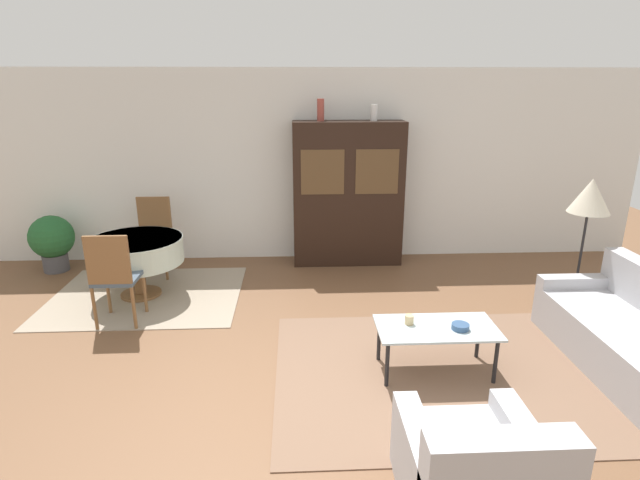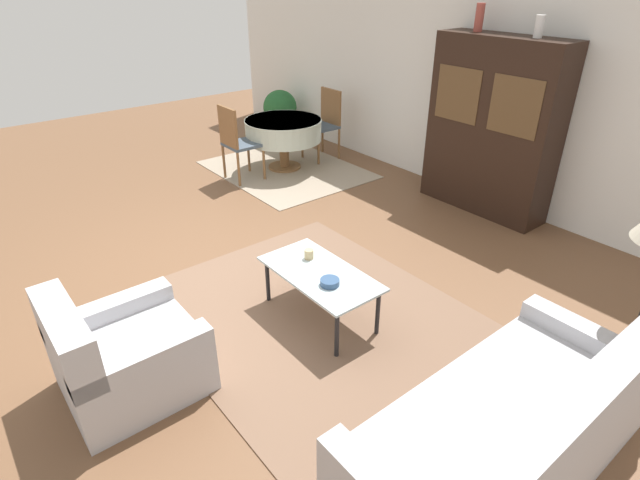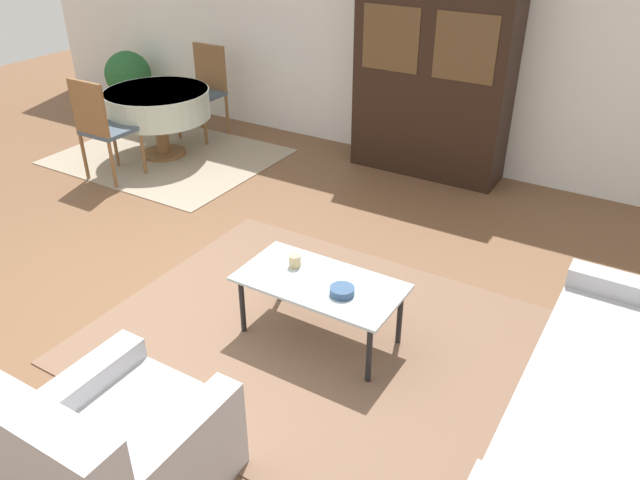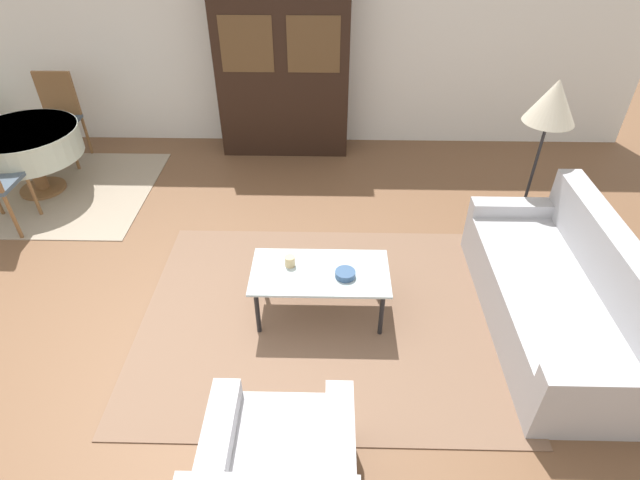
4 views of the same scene
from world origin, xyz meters
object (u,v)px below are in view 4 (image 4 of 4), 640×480
Objects in this scene: display_cabinet at (283,70)px; dining_table at (26,143)px; coffee_table at (320,276)px; floor_lamp at (552,106)px; cup at (290,261)px; bowl at (345,274)px; dining_chair_far at (58,112)px; couch at (560,297)px.

dining_table is (-2.65, -1.11, -0.43)m from display_cabinet.
display_cabinet is at bearing 99.56° from coffee_table.
coffee_table is 3.05m from display_cabinet.
cup is (-2.17, -1.13, -0.81)m from floor_lamp.
cup is at bearing -152.49° from floor_lamp.
display_cabinet reaches higher than bowl.
coffee_table is at bearing 140.18° from dining_chair_far.
dining_table is 3.41m from cup.
floor_lamp is at bearing 27.51° from cup.
couch reaches higher than bowl.
dining_table reaches higher than bowl.
floor_lamp is (2.44, -1.75, 0.29)m from display_cabinet.
floor_lamp is at bearing -35.75° from display_cabinet.
couch is 5.35m from dining_table.
dining_table is (-3.14, 1.85, 0.17)m from coffee_table.
dining_chair_far is at bearing -172.91° from display_cabinet.
display_cabinet is 2.90m from dining_table.
bowl reaches higher than coffee_table.
couch is at bearing -2.43° from coffee_table.
floor_lamp is (1.94, 1.20, 0.89)m from coffee_table.
dining_chair_far is 0.67× the size of floor_lamp.
floor_lamp reaches higher than dining_table.
cup is at bearing 164.11° from bowl.
display_cabinet reaches higher than couch.
coffee_table is 3.65m from dining_table.
dining_table is 7.23× the size of bowl.
bowl is at bearing -16.04° from coffee_table.
coffee_table is at bearing -80.44° from display_cabinet.
bowl is (0.42, -0.12, -0.02)m from cup.
couch is at bearing -0.80° from bowl.
cup is 0.56× the size of bowl.
cup is (0.26, -2.89, -0.51)m from display_cabinet.
bowl is at bearing -15.89° from cup.
dining_chair_far is (-2.65, -0.33, -0.41)m from display_cabinet.
couch reaches higher than cup.
display_cabinet is 3.02m from floor_lamp.
display_cabinet is at bearing 22.67° from dining_table.
display_cabinet is 2.94m from cup.
floor_lamp is 2.30m from bowl.
display_cabinet reaches higher than dining_chair_far.
bowl is at bearing -144.39° from floor_lamp.
cup is (2.91, -1.78, -0.09)m from dining_table.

